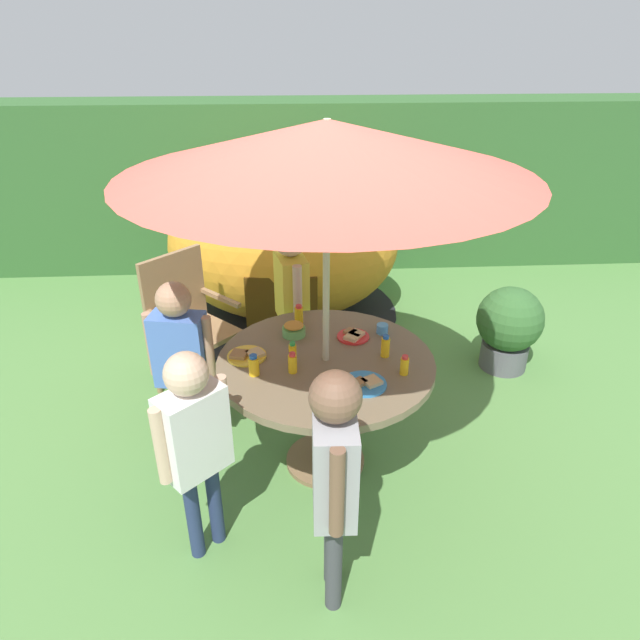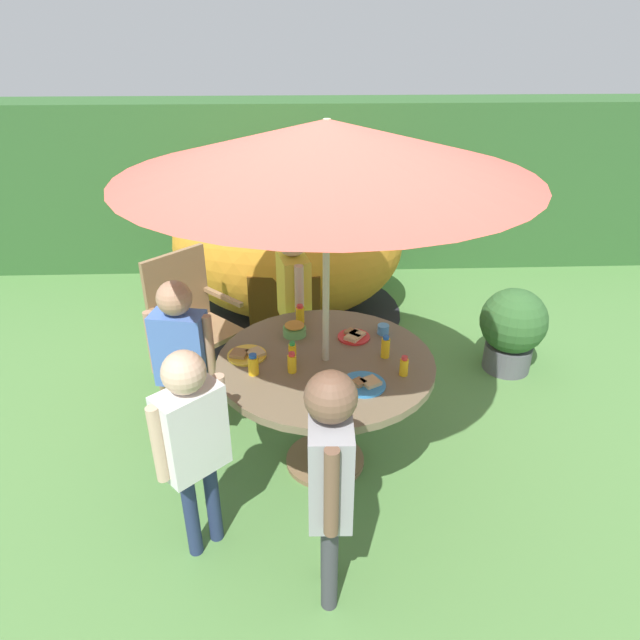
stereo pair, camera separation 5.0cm
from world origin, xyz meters
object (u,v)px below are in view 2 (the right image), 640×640
Objects in this scene: juice_bottle_mid_left at (300,314)px; patio_umbrella at (327,148)px; child_in_grey_shirt at (330,465)px; cup_near at (383,329)px; child_in_white_shirt at (192,431)px; plate_front_edge at (364,384)px; plate_near_right at (354,336)px; juice_bottle_near_left at (404,366)px; juice_bottle_center_front at (292,363)px; juice_bottle_center_back at (292,352)px; child_in_blue_shirt at (181,348)px; child_in_yellow_shirt at (294,288)px; garden_table at (325,379)px; dome_tent at (288,245)px; snack_bowl at (295,329)px; juice_bottle_far_right at (385,347)px; potted_plant at (512,327)px; wooden_chair at (189,316)px; plate_back_edge at (247,354)px; juice_bottle_far_left at (253,365)px.

patio_umbrella is at bearing -72.68° from juice_bottle_mid_left.
child_in_grey_shirt is 17.69× the size of cup_near.
child_in_grey_shirt is at bearing -68.24° from child_in_white_shirt.
plate_front_edge is 1.23× the size of plate_near_right.
juice_bottle_center_front is at bearing 174.81° from juice_bottle_near_left.
plate_near_right is at bearing 34.14° from juice_bottle_center_back.
cup_near is at bearing 16.55° from child_in_blue_shirt.
child_in_white_shirt reaches higher than cup_near.
child_in_yellow_shirt is 1.07× the size of child_in_blue_shirt.
garden_table is 2.08m from dome_tent.
dome_tent is 1.24m from child_in_yellow_shirt.
juice_bottle_near_left is at bearing -48.36° from juice_bottle_mid_left.
snack_bowl is 1.23× the size of juice_bottle_near_left.
juice_bottle_far_right is 1.09× the size of juice_bottle_mid_left.
child_in_white_shirt is at bearing -134.12° from juice_bottle_center_front.
child_in_grey_shirt is at bearing -100.38° from plate_near_right.
juice_bottle_near_left reaches higher than garden_table.
potted_plant is at bearing -29.73° from dome_tent.
juice_bottle_mid_left is (-0.32, 0.21, 0.04)m from plate_near_right.
wooden_chair reaches higher than garden_table.
juice_bottle_center_back is (-0.01, -0.30, 0.02)m from snack_bowl.
child_in_white_shirt reaches higher than plate_back_edge.
child_in_grey_shirt is at bearing -85.22° from juice_bottle_mid_left.
plate_back_edge is at bearing 146.56° from juice_bottle_center_front.
potted_plant is 0.53× the size of child_in_yellow_shirt.
juice_bottle_center_front is 0.99× the size of juice_bottle_mid_left.
wooden_chair is 1.54m from child_in_white_shirt.
juice_bottle_near_left is (0.43, 0.72, 0.01)m from child_in_grey_shirt.
wooden_chair reaches higher than plate_back_edge.
cup_near is at bearing 28.27° from juice_bottle_center_back.
patio_umbrella is 1.18m from juice_bottle_near_left.
patio_umbrella reaches higher than juice_bottle_center_back.
snack_bowl reaches higher than plate_back_edge.
child_in_white_shirt is (-0.47, -1.43, -0.05)m from child_in_yellow_shirt.
child_in_yellow_shirt reaches higher than juice_bottle_center_back.
wooden_chair is (-0.93, 0.91, -0.05)m from garden_table.
potted_plant is at bearing 26.56° from plate_back_edge.
plate_front_edge is (-1.29, -1.27, 0.40)m from potted_plant.
child_in_white_shirt is (-0.65, -0.59, -1.15)m from patio_umbrella.
patio_umbrella is 2.36m from potted_plant.
child_in_white_shirt is at bearing -158.19° from juice_bottle_near_left.
juice_bottle_far_right is (0.34, 0.02, -1.09)m from patio_umbrella.
patio_umbrella is at bearing 32.11° from juice_bottle_center_front.
snack_bowl is 0.73× the size of plate_near_right.
garden_table is 0.98× the size of child_in_grey_shirt.
plate_front_edge is at bearing -13.05° from juice_bottle_far_left.
juice_bottle_near_left is 1.61× the size of cup_near.
child_in_yellow_shirt is 10.06× the size of juice_bottle_center_back.
plate_near_right is at bearing 90.63° from plate_front_edge.
child_in_blue_shirt is 1.32m from child_in_grey_shirt.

